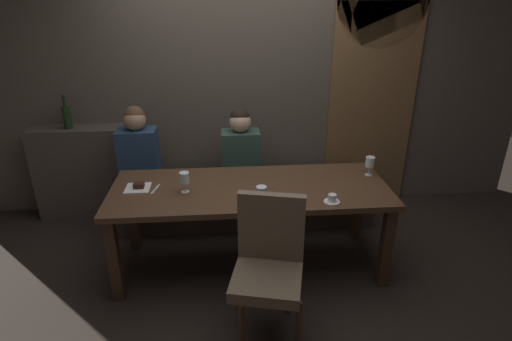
# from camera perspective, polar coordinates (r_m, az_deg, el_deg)

# --- Properties ---
(ground) EXTENTS (9.00, 9.00, 0.00)m
(ground) POSITION_cam_1_polar(r_m,az_deg,el_deg) (3.62, -0.76, -12.91)
(ground) COLOR black
(back_wall_tiled) EXTENTS (6.00, 0.12, 3.00)m
(back_wall_tiled) POSITION_cam_1_polar(r_m,az_deg,el_deg) (4.19, -2.09, 14.52)
(back_wall_tiled) COLOR brown
(back_wall_tiled) RESTS_ON ground
(arched_door) EXTENTS (0.90, 0.05, 2.55)m
(arched_door) POSITION_cam_1_polar(r_m,az_deg,el_deg) (4.42, 16.20, 12.32)
(arched_door) COLOR brown
(arched_door) RESTS_ON ground
(back_counter) EXTENTS (1.10, 0.28, 0.95)m
(back_counter) POSITION_cam_1_polar(r_m,az_deg,el_deg) (4.50, -21.89, -0.17)
(back_counter) COLOR #494138
(back_counter) RESTS_ON ground
(dining_table) EXTENTS (2.20, 0.84, 0.74)m
(dining_table) POSITION_cam_1_polar(r_m,az_deg,el_deg) (3.28, -0.82, -3.68)
(dining_table) COLOR #412B1C
(dining_table) RESTS_ON ground
(banquette_bench) EXTENTS (2.50, 0.44, 0.45)m
(banquette_bench) POSITION_cam_1_polar(r_m,az_deg,el_deg) (4.09, -1.47, -4.52)
(banquette_bench) COLOR #40352A
(banquette_bench) RESTS_ON ground
(chair_near_side) EXTENTS (0.53, 0.53, 0.98)m
(chair_near_side) POSITION_cam_1_polar(r_m,az_deg,el_deg) (2.72, 1.81, -12.31)
(chair_near_side) COLOR #4C3321
(chair_near_side) RESTS_ON ground
(diner_redhead) EXTENTS (0.36, 0.24, 0.78)m
(diner_redhead) POSITION_cam_1_polar(r_m,az_deg,el_deg) (3.95, -16.16, 2.84)
(diner_redhead) COLOR navy
(diner_redhead) RESTS_ON banquette_bench
(diner_bearded) EXTENTS (0.36, 0.24, 0.74)m
(diner_bearded) POSITION_cam_1_polar(r_m,az_deg,el_deg) (3.88, -2.17, 3.08)
(diner_bearded) COLOR #2D473D
(diner_bearded) RESTS_ON banquette_bench
(wine_bottle_dark_red) EXTENTS (0.08, 0.08, 0.33)m
(wine_bottle_dark_red) POSITION_cam_1_polar(r_m,az_deg,el_deg) (4.34, -24.94, 6.87)
(wine_bottle_dark_red) COLOR black
(wine_bottle_dark_red) RESTS_ON back_counter
(wine_glass_far_right) EXTENTS (0.08, 0.08, 0.16)m
(wine_glass_far_right) POSITION_cam_1_polar(r_m,az_deg,el_deg) (2.88, 0.77, -3.13)
(wine_glass_far_right) COLOR silver
(wine_glass_far_right) RESTS_ON dining_table
(wine_glass_end_left) EXTENTS (0.08, 0.08, 0.16)m
(wine_glass_end_left) POSITION_cam_1_polar(r_m,az_deg,el_deg) (3.53, 15.65, 1.04)
(wine_glass_end_left) COLOR silver
(wine_glass_end_left) RESTS_ON dining_table
(wine_glass_center_back) EXTENTS (0.08, 0.08, 0.16)m
(wine_glass_center_back) POSITION_cam_1_polar(r_m,az_deg,el_deg) (3.16, -9.99, -1.13)
(wine_glass_center_back) COLOR silver
(wine_glass_center_back) RESTS_ON dining_table
(espresso_cup) EXTENTS (0.12, 0.12, 0.06)m
(espresso_cup) POSITION_cam_1_polar(r_m,az_deg,el_deg) (3.04, 10.59, -3.95)
(espresso_cup) COLOR white
(espresso_cup) RESTS_ON dining_table
(dessert_plate) EXTENTS (0.19, 0.19, 0.05)m
(dessert_plate) POSITION_cam_1_polar(r_m,az_deg,el_deg) (3.33, -16.16, -2.25)
(dessert_plate) COLOR white
(dessert_plate) RESTS_ON dining_table
(fork_on_table) EXTENTS (0.05, 0.17, 0.01)m
(fork_on_table) POSITION_cam_1_polar(r_m,az_deg,el_deg) (3.29, -13.88, -2.52)
(fork_on_table) COLOR silver
(fork_on_table) RESTS_ON dining_table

